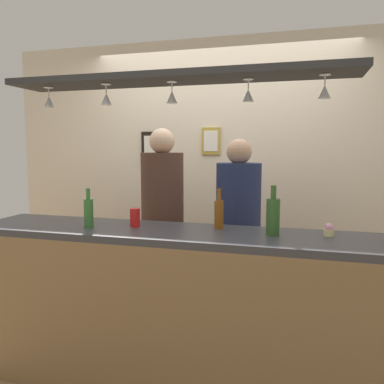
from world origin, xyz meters
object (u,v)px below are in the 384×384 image
at_px(bottle_champagne_green, 273,216).
at_px(person_left_brown_shirt, 163,213).
at_px(bottle_beer_amber_tall, 219,213).
at_px(picture_frame_crest, 211,141).
at_px(cupcake, 329,230).
at_px(person_middle_navy_shirt, 238,224).
at_px(bottle_beer_green_import, 89,212).
at_px(drink_can, 135,218).
at_px(picture_frame_caricature, 154,149).

bearing_deg(bottle_champagne_green, person_left_brown_shirt, 147.12).
xyz_separation_m(bottle_beer_amber_tall, picture_frame_crest, (-0.35, 1.27, 0.48)).
bearing_deg(bottle_beer_amber_tall, person_left_brown_shirt, 139.24).
bearing_deg(cupcake, person_middle_navy_shirt, 139.77).
relative_size(bottle_beer_green_import, picture_frame_crest, 1.00).
bearing_deg(bottle_champagne_green, drink_can, 179.37).
relative_size(bottle_beer_amber_tall, cupcake, 3.33).
relative_size(bottle_beer_amber_tall, picture_frame_caricature, 0.76).
height_order(person_left_brown_shirt, cupcake, person_left_brown_shirt).
xyz_separation_m(person_left_brown_shirt, bottle_beer_amber_tall, (0.56, -0.48, 0.11)).
xyz_separation_m(person_left_brown_shirt, drink_can, (0.02, -0.58, 0.07)).
distance_m(person_middle_navy_shirt, drink_can, 0.84).
relative_size(picture_frame_crest, picture_frame_caricature, 0.76).
bearing_deg(drink_can, cupcake, 2.57).
bearing_deg(bottle_beer_green_import, drink_can, 23.03).
xyz_separation_m(drink_can, picture_frame_caricature, (-0.39, 1.36, 0.45)).
height_order(drink_can, picture_frame_caricature, picture_frame_caricature).
height_order(bottle_beer_amber_tall, bottle_champagne_green, bottle_champagne_green).
height_order(person_middle_navy_shirt, bottle_beer_amber_tall, person_middle_navy_shirt).
bearing_deg(drink_can, person_middle_navy_shirt, 44.26).
xyz_separation_m(bottle_beer_amber_tall, cupcake, (0.67, -0.04, -0.06)).
distance_m(bottle_beer_amber_tall, cupcake, 0.68).
relative_size(bottle_champagne_green, picture_frame_caricature, 0.88).
bearing_deg(person_middle_navy_shirt, picture_frame_caricature, 141.59).
xyz_separation_m(bottle_champagne_green, drink_can, (-0.89, 0.01, -0.06)).
bearing_deg(drink_can, bottle_beer_amber_tall, 9.90).
xyz_separation_m(person_middle_navy_shirt, picture_frame_caricature, (-0.99, 0.78, 0.57)).
bearing_deg(bottle_beer_green_import, cupcake, 6.54).
xyz_separation_m(bottle_beer_green_import, bottle_champagne_green, (1.17, 0.11, 0.01)).
distance_m(person_middle_navy_shirt, picture_frame_crest, 1.09).
bearing_deg(picture_frame_caricature, bottle_beer_amber_tall, -53.51).
distance_m(person_left_brown_shirt, picture_frame_crest, 1.01).
xyz_separation_m(bottle_beer_green_import, picture_frame_crest, (0.47, 1.48, 0.48)).
xyz_separation_m(bottle_beer_green_import, drink_can, (0.27, 0.12, -0.04)).
distance_m(drink_can, cupcake, 1.22).
height_order(drink_can, picture_frame_crest, picture_frame_crest).
height_order(person_middle_navy_shirt, drink_can, person_middle_navy_shirt).
relative_size(cupcake, picture_frame_crest, 0.30).
bearing_deg(bottle_beer_green_import, person_left_brown_shirt, 69.85).
distance_m(drink_can, picture_frame_crest, 1.47).
bearing_deg(cupcake, bottle_champagne_green, -168.72).
bearing_deg(cupcake, picture_frame_crest, 127.86).
relative_size(bottle_beer_green_import, cupcake, 3.33).
height_order(person_left_brown_shirt, picture_frame_caricature, picture_frame_caricature).
bearing_deg(bottle_beer_green_import, bottle_beer_amber_tall, 14.49).
xyz_separation_m(person_middle_navy_shirt, picture_frame_crest, (-0.40, 0.78, 0.65)).
bearing_deg(person_left_brown_shirt, bottle_beer_green_import, -110.15).
bearing_deg(person_left_brown_shirt, drink_can, -88.19).
distance_m(person_middle_navy_shirt, cupcake, 0.82).
xyz_separation_m(bottle_beer_amber_tall, bottle_champagne_green, (0.35, -0.10, 0.02)).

